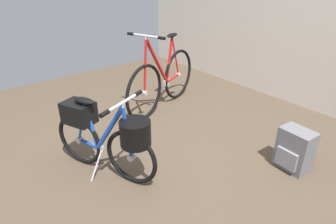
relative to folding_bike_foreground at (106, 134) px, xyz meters
name	(u,v)px	position (x,y,z in m)	size (l,w,h in m)	color
ground_plane	(163,176)	(0.35, 0.36, -0.42)	(6.60, 6.60, 0.00)	brown
folding_bike_foreground	(106,134)	(0.00, 0.00, 0.00)	(1.06, 0.59, 0.80)	black
display_bike_left	(163,80)	(-0.84, 1.29, -0.02)	(0.63, 1.48, 1.07)	black
backpack_on_floor	(294,150)	(1.03, 1.41, -0.22)	(0.32, 0.25, 0.41)	slate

